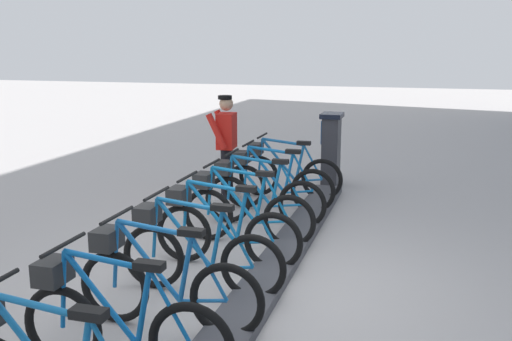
% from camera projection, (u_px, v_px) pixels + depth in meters
% --- Properties ---
extents(ground_plane, '(60.00, 60.00, 0.00)m').
position_uv_depth(ground_plane, '(261.00, 292.00, 5.89)').
color(ground_plane, '#B4AEAC').
extents(dock_rail_base, '(0.44, 8.63, 0.10)m').
position_uv_depth(dock_rail_base, '(261.00, 287.00, 5.88)').
color(dock_rail_base, '#47474C').
rests_on(dock_rail_base, ground).
extents(payment_kiosk, '(0.36, 0.52, 1.28)m').
position_uv_depth(payment_kiosk, '(331.00, 148.00, 10.24)').
color(payment_kiosk, '#38383D').
rests_on(payment_kiosk, ground).
extents(bike_docked_0, '(1.72, 0.54, 1.02)m').
position_uv_depth(bike_docked_0, '(285.00, 172.00, 9.46)').
color(bike_docked_0, black).
rests_on(bike_docked_0, ground).
extents(bike_docked_1, '(1.72, 0.54, 1.02)m').
position_uv_depth(bike_docked_1, '(273.00, 182.00, 8.72)').
color(bike_docked_1, black).
rests_on(bike_docked_1, ground).
extents(bike_docked_2, '(1.72, 0.54, 1.02)m').
position_uv_depth(bike_docked_2, '(259.00, 195.00, 7.98)').
color(bike_docked_2, black).
rests_on(bike_docked_2, ground).
extents(bike_docked_3, '(1.72, 0.54, 1.02)m').
position_uv_depth(bike_docked_3, '(242.00, 210.00, 7.25)').
color(bike_docked_3, black).
rests_on(bike_docked_3, ground).
extents(bike_docked_4, '(1.72, 0.54, 1.02)m').
position_uv_depth(bike_docked_4, '(221.00, 229.00, 6.51)').
color(bike_docked_4, black).
rests_on(bike_docked_4, ground).
extents(bike_docked_5, '(1.72, 0.54, 1.02)m').
position_uv_depth(bike_docked_5, '(195.00, 252.00, 5.78)').
color(bike_docked_5, black).
rests_on(bike_docked_5, ground).
extents(bike_docked_6, '(1.72, 0.54, 1.02)m').
position_uv_depth(bike_docked_6, '(161.00, 283.00, 5.04)').
color(bike_docked_6, black).
rests_on(bike_docked_6, ground).
extents(bike_docked_7, '(1.72, 0.54, 1.02)m').
position_uv_depth(bike_docked_7, '(115.00, 323.00, 4.30)').
color(bike_docked_7, black).
rests_on(bike_docked_7, ground).
extents(worker_near_rack, '(0.48, 0.65, 1.66)m').
position_uv_depth(worker_near_rack, '(226.00, 143.00, 9.32)').
color(worker_near_rack, white).
rests_on(worker_near_rack, ground).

